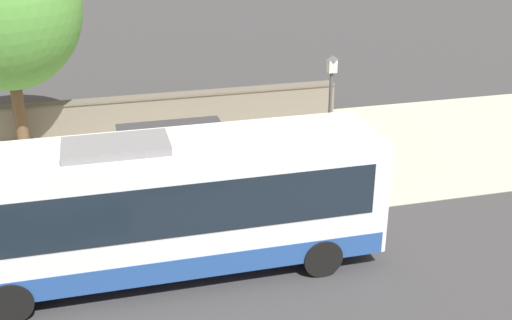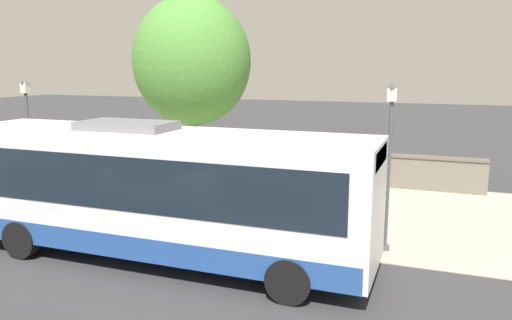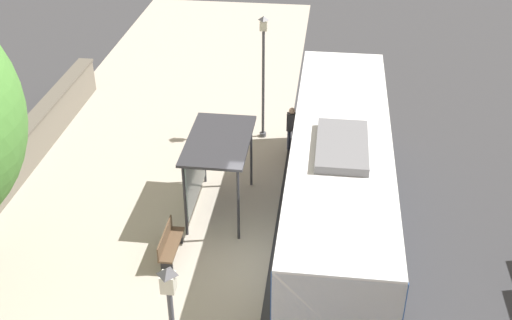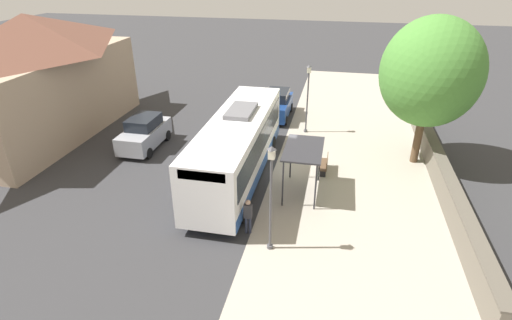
{
  "view_description": "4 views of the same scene",
  "coord_description": "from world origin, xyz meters",
  "px_view_note": "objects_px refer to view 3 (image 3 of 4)",
  "views": [
    {
      "loc": [
        15.68,
        0.39,
        8.96
      ],
      "look_at": [
        0.69,
        4.29,
        2.3
      ],
      "focal_mm": 45.0,
      "sensor_mm": 36.0,
      "label": 1
    },
    {
      "loc": [
        12.36,
        8.22,
        4.92
      ],
      "look_at": [
        0.02,
        3.57,
        2.46
      ],
      "focal_mm": 35.0,
      "sensor_mm": 36.0,
      "label": 2
    },
    {
      "loc": [
        1.27,
        -13.22,
        11.6
      ],
      "look_at": [
        -0.81,
        3.64,
        1.04
      ],
      "focal_mm": 45.0,
      "sensor_mm": 36.0,
      "label": 3
    },
    {
      "loc": [
        -3.08,
        19.55,
        10.45
      ],
      "look_at": [
        0.31,
        3.63,
        2.22
      ],
      "focal_mm": 28.0,
      "sensor_mm": 36.0,
      "label": 4
    }
  ],
  "objects_px": {
    "pedestrian": "(292,126)",
    "bench": "(170,244)",
    "bus_shelter": "(214,151)",
    "street_lamp_near": "(263,68)",
    "bus": "(338,182)"
  },
  "relations": [
    {
      "from": "bus_shelter",
      "to": "pedestrian",
      "type": "xyz_separation_m",
      "value": [
        2.01,
        3.76,
        -1.09
      ]
    },
    {
      "from": "bus",
      "to": "pedestrian",
      "type": "bearing_deg",
      "value": 109.11
    },
    {
      "from": "pedestrian",
      "to": "bus_shelter",
      "type": "bearing_deg",
      "value": -118.11
    },
    {
      "from": "bus_shelter",
      "to": "pedestrian",
      "type": "height_order",
      "value": "bus_shelter"
    },
    {
      "from": "bus_shelter",
      "to": "pedestrian",
      "type": "relative_size",
      "value": 1.87
    },
    {
      "from": "street_lamp_near",
      "to": "pedestrian",
      "type": "bearing_deg",
      "value": -36.77
    },
    {
      "from": "bus",
      "to": "bench",
      "type": "xyz_separation_m",
      "value": [
        -4.45,
        -1.53,
        -1.38
      ]
    },
    {
      "from": "pedestrian",
      "to": "street_lamp_near",
      "type": "distance_m",
      "value": 2.19
    },
    {
      "from": "pedestrian",
      "to": "bench",
      "type": "distance_m",
      "value": 6.81
    },
    {
      "from": "bus",
      "to": "pedestrian",
      "type": "xyz_separation_m",
      "value": [
        -1.6,
        4.63,
        -0.89
      ]
    },
    {
      "from": "street_lamp_near",
      "to": "bus_shelter",
      "type": "bearing_deg",
      "value": -101.44
    },
    {
      "from": "bus_shelter",
      "to": "bench",
      "type": "height_order",
      "value": "bus_shelter"
    },
    {
      "from": "street_lamp_near",
      "to": "bus",
      "type": "bearing_deg",
      "value": -63.71
    },
    {
      "from": "bench",
      "to": "street_lamp_near",
      "type": "xyz_separation_m",
      "value": [
        1.76,
        6.97,
        2.21
      ]
    },
    {
      "from": "pedestrian",
      "to": "bench",
      "type": "bearing_deg",
      "value": -114.77
    }
  ]
}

